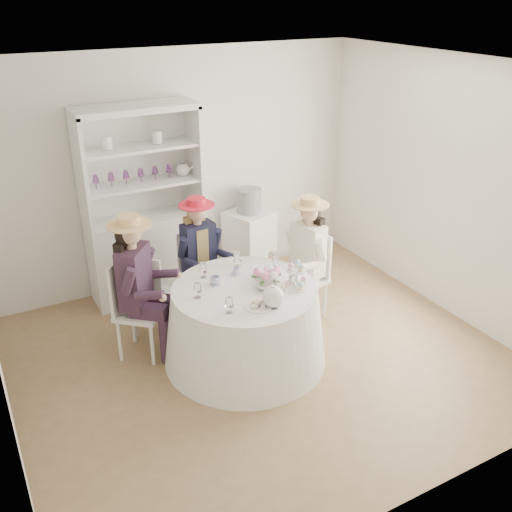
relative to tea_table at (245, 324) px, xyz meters
name	(u,v)px	position (x,y,z in m)	size (l,w,h in m)	color
ground	(261,357)	(0.14, -0.06, -0.39)	(4.50, 4.50, 0.00)	olive
ceiling	(262,68)	(0.14, -0.06, 2.31)	(4.50, 4.50, 0.00)	white
wall_back	(177,170)	(0.14, 1.94, 0.96)	(4.50, 4.50, 0.00)	silver
wall_front	(424,344)	(0.14, -2.06, 0.96)	(4.50, 4.50, 0.00)	silver
wall_right	(450,189)	(2.39, -0.06, 0.96)	(4.50, 4.50, 0.00)	silver
tea_table	(245,324)	(0.00, 0.00, 0.00)	(1.55, 1.55, 0.78)	white
hutch	(146,231)	(-0.37, 1.70, 0.39)	(1.41, 0.80, 2.18)	silver
side_table	(249,241)	(0.94, 1.69, 0.00)	(0.49, 0.49, 0.77)	silver
hatbox	(249,201)	(0.94, 1.69, 0.53)	(0.30, 0.30, 0.30)	black
guest_left	(137,280)	(-0.83, 0.55, 0.43)	(0.62, 0.60, 1.45)	silver
guest_mid	(200,250)	(-0.01, 1.00, 0.37)	(0.49, 0.51, 1.33)	silver
guest_right	(306,252)	(0.92, 0.38, 0.39)	(0.55, 0.52, 1.37)	silver
spare_chair	(149,292)	(-0.64, 0.85, 0.10)	(0.53, 0.53, 0.91)	silver
teacup_a	(215,281)	(-0.21, 0.19, 0.43)	(0.09, 0.09, 0.07)	white
teacup_b	(236,272)	(0.05, 0.28, 0.42)	(0.07, 0.07, 0.06)	white
teacup_c	(257,273)	(0.21, 0.15, 0.42)	(0.08, 0.08, 0.06)	white
flower_bowl	(266,285)	(0.17, -0.09, 0.42)	(0.21, 0.21, 0.05)	white
flower_arrangement	(267,273)	(0.23, -0.01, 0.49)	(0.20, 0.20, 0.07)	pink
table_teapot	(273,297)	(0.07, -0.40, 0.48)	(0.27, 0.19, 0.20)	white
sandwich_plate	(258,305)	(-0.05, -0.35, 0.40)	(0.24, 0.24, 0.05)	white
cupcake_stand	(296,278)	(0.43, -0.20, 0.48)	(0.26, 0.26, 0.24)	white
stemware_set	(245,281)	(0.00, 0.00, 0.46)	(0.95, 0.95, 0.15)	white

